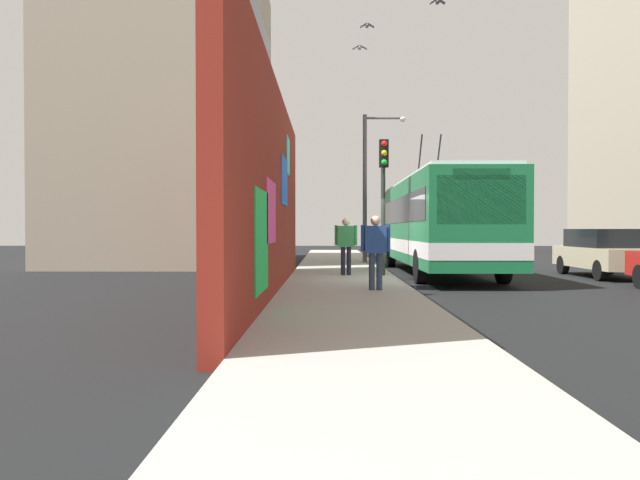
# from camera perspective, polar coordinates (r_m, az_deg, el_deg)

# --- Properties ---
(ground_plane) EXTENTS (80.00, 80.00, 0.00)m
(ground_plane) POSITION_cam_1_polar(r_m,az_deg,el_deg) (17.76, 7.39, -4.06)
(ground_plane) COLOR black
(sidewalk_slab) EXTENTS (48.00, 3.20, 0.15)m
(sidewalk_slab) POSITION_cam_1_polar(r_m,az_deg,el_deg) (17.64, 2.21, -3.84)
(sidewalk_slab) COLOR #9E9B93
(sidewalk_slab) RESTS_ON ground_plane
(graffiti_wall) EXTENTS (14.96, 0.32, 4.89)m
(graffiti_wall) POSITION_cam_1_polar(r_m,az_deg,el_deg) (14.13, -4.52, 4.56)
(graffiti_wall) COLOR maroon
(graffiti_wall) RESTS_ON ground_plane
(building_far_left) EXTENTS (10.50, 8.22, 13.63)m
(building_far_left) POSITION_cam_1_polar(r_m,az_deg,el_deg) (28.98, -13.85, 11.42)
(building_far_left) COLOR #9E937F
(building_far_left) RESTS_ON ground_plane
(city_bus) EXTENTS (12.31, 2.67, 5.11)m
(city_bus) POSITION_cam_1_polar(r_m,az_deg,el_deg) (21.73, 10.94, 1.73)
(city_bus) COLOR #19723F
(city_bus) RESTS_ON ground_plane
(parked_car_champagne) EXTENTS (4.39, 1.80, 1.58)m
(parked_car_champagne) POSITION_cam_1_polar(r_m,az_deg,el_deg) (21.89, 25.17, -1.01)
(parked_car_champagne) COLOR #C6B793
(parked_car_champagne) RESTS_ON ground_plane
(pedestrian_at_curb) EXTENTS (0.23, 0.69, 1.73)m
(pedestrian_at_curb) POSITION_cam_1_polar(r_m,az_deg,el_deg) (14.18, 5.25, -0.57)
(pedestrian_at_curb) COLOR #2D3F59
(pedestrian_at_curb) RESTS_ON sidewalk_slab
(pedestrian_midblock) EXTENTS (0.24, 0.70, 1.76)m
(pedestrian_midblock) POSITION_cam_1_polar(r_m,az_deg,el_deg) (18.74, 2.46, -0.12)
(pedestrian_midblock) COLOR #1E1E2D
(pedestrian_midblock) RESTS_ON sidewalk_slab
(traffic_light) EXTENTS (0.49, 0.28, 4.17)m
(traffic_light) POSITION_cam_1_polar(r_m,az_deg,el_deg) (18.69, 5.99, 5.27)
(traffic_light) COLOR #2D382D
(traffic_light) RESTS_ON sidewalk_slab
(street_lamp) EXTENTS (0.44, 1.86, 6.34)m
(street_lamp) POSITION_cam_1_polar(r_m,az_deg,el_deg) (26.27, 4.71, 5.93)
(street_lamp) COLOR #4C4C51
(street_lamp) RESTS_ON sidewalk_slab
(flying_pigeons) EXTENTS (2.19, 3.48, 1.69)m
(flying_pigeons) POSITION_cam_1_polar(r_m,az_deg,el_deg) (23.17, 5.52, 20.10)
(flying_pigeons) COLOR slate
(curbside_puddle) EXTENTS (1.34, 1.34, 0.00)m
(curbside_puddle) POSITION_cam_1_polar(r_m,az_deg,el_deg) (16.54, 10.00, -4.43)
(curbside_puddle) COLOR black
(curbside_puddle) RESTS_ON ground_plane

